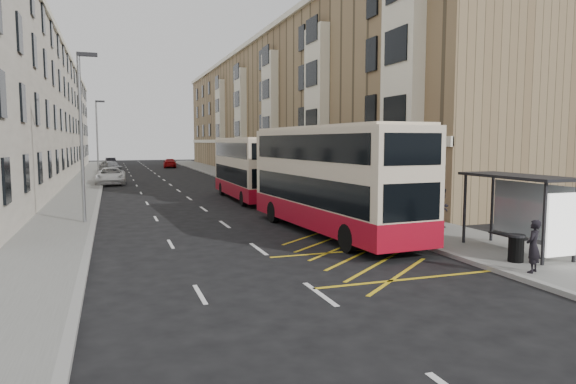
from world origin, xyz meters
name	(u,v)px	position (x,y,z in m)	size (l,w,h in m)	color
ground	(294,275)	(0.00, 0.00, 0.00)	(200.00, 200.00, 0.00)	black
pavement_right	(266,185)	(8.00, 30.00, 0.07)	(4.00, 120.00, 0.15)	slate
pavement_left	(81,190)	(-7.50, 30.00, 0.07)	(3.00, 120.00, 0.15)	slate
kerb_right	(244,186)	(6.00, 30.00, 0.07)	(0.25, 120.00, 0.15)	gray
kerb_left	(101,190)	(-6.00, 30.00, 0.07)	(0.25, 120.00, 0.15)	gray
road_markings	(160,177)	(0.00, 45.00, 0.01)	(10.00, 110.00, 0.01)	silver
terrace_right	(284,112)	(14.88, 45.38, 7.52)	(10.75, 79.00, 15.25)	#8E7653
terrace_left	(25,117)	(-13.43, 45.50, 6.52)	(9.18, 79.00, 13.25)	beige
bus_shelter	(528,196)	(8.34, -0.39, 2.14)	(1.65, 4.25, 2.70)	black
guard_railing	(383,213)	(6.25, 5.75, 0.86)	(0.06, 6.56, 1.01)	#A90D07
street_lamp_near	(82,128)	(-6.35, 12.00, 4.64)	(0.93, 0.18, 8.00)	slate
street_lamp_far	(98,135)	(-6.35, 42.00, 4.64)	(0.93, 0.18, 8.00)	slate
double_decker_front	(330,179)	(3.85, 6.14, 2.37)	(3.45, 11.82, 4.65)	beige
double_decker_rear	(247,168)	(3.66, 19.83, 2.16)	(2.56, 10.67, 4.24)	beige
litter_bin	(516,248)	(7.10, -1.27, 0.61)	(0.54, 0.54, 0.89)	black
pedestrian_near	(533,246)	(6.57, -2.51, 0.94)	(0.57, 0.38, 1.57)	black
pedestrian_mid	(442,208)	(8.73, 4.92, 1.06)	(0.89, 0.69, 1.82)	black
pedestrian_far	(410,210)	(7.25, 5.20, 1.02)	(1.02, 0.42, 1.73)	black
white_van	(111,176)	(-5.20, 36.17, 0.78)	(2.59, 5.62, 1.56)	white
car_silver	(111,167)	(-5.20, 54.75, 0.80)	(1.90, 4.71, 1.61)	#94979A
car_dark	(111,162)	(-5.20, 72.92, 0.69)	(1.45, 4.16, 1.37)	black
car_red	(170,163)	(3.31, 65.46, 0.68)	(1.90, 4.69, 1.36)	#AE0A0D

